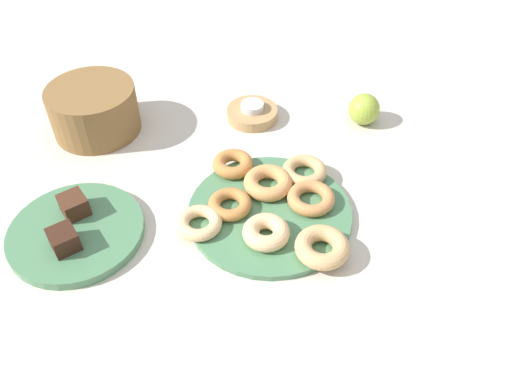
# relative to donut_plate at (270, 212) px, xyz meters

# --- Properties ---
(ground_plane) EXTENTS (2.40, 2.40, 0.00)m
(ground_plane) POSITION_rel_donut_plate_xyz_m (0.00, 0.00, -0.01)
(ground_plane) COLOR beige
(donut_plate) EXTENTS (0.30, 0.30, 0.01)m
(donut_plate) POSITION_rel_donut_plate_xyz_m (0.00, 0.00, 0.00)
(donut_plate) COLOR #4C7F56
(donut_plate) RESTS_ON ground_plane
(donut_0) EXTENTS (0.12, 0.12, 0.03)m
(donut_0) POSITION_rel_donut_plate_xyz_m (0.05, 0.03, 0.02)
(donut_0) COLOR tan
(donut_0) RESTS_ON donut_plate
(donut_1) EXTENTS (0.10, 0.10, 0.02)m
(donut_1) POSITION_rel_donut_plate_xyz_m (-0.04, 0.06, 0.02)
(donut_1) COLOR #BC7A3D
(donut_1) RESTS_ON donut_plate
(donut_2) EXTENTS (0.10, 0.10, 0.02)m
(donut_2) POSITION_rel_donut_plate_xyz_m (0.06, -0.05, 0.02)
(donut_2) COLOR #C6844C
(donut_2) RESTS_ON donut_plate
(donut_3) EXTENTS (0.08, 0.08, 0.03)m
(donut_3) POSITION_rel_donut_plate_xyz_m (-0.06, -0.03, 0.02)
(donut_3) COLOR #EABC84
(donut_3) RESTS_ON donut_plate
(donut_4) EXTENTS (0.09, 0.09, 0.03)m
(donut_4) POSITION_rel_donut_plate_xyz_m (0.06, 0.12, 0.02)
(donut_4) COLOR #BC7A3D
(donut_4) RESTS_ON donut_plate
(donut_5) EXTENTS (0.11, 0.11, 0.03)m
(donut_5) POSITION_rel_donut_plate_xyz_m (-0.04, -0.13, 0.02)
(donut_5) COLOR tan
(donut_5) RESTS_ON donut_plate
(donut_6) EXTENTS (0.11, 0.11, 0.02)m
(donut_6) POSITION_rel_donut_plate_xyz_m (0.12, -0.01, 0.02)
(donut_6) COLOR tan
(donut_6) RESTS_ON donut_plate
(donut_7) EXTENTS (0.09, 0.09, 0.02)m
(donut_7) POSITION_rel_donut_plate_xyz_m (-0.10, 0.08, 0.02)
(donut_7) COLOR #EABC84
(donut_7) RESTS_ON donut_plate
(cake_plate) EXTENTS (0.24, 0.24, 0.02)m
(cake_plate) POSITION_rel_donut_plate_xyz_m (-0.23, 0.26, 0.00)
(cake_plate) COLOR #4C7F56
(cake_plate) RESTS_ON ground_plane
(brownie_near) EXTENTS (0.06, 0.06, 0.04)m
(brownie_near) POSITION_rel_donut_plate_xyz_m (-0.27, 0.24, 0.03)
(brownie_near) COLOR #381E14
(brownie_near) RESTS_ON cake_plate
(brownie_far) EXTENTS (0.06, 0.06, 0.04)m
(brownie_far) POSITION_rel_donut_plate_xyz_m (-0.20, 0.29, 0.03)
(brownie_far) COLOR #472819
(brownie_far) RESTS_ON cake_plate
(candle_holder) EXTENTS (0.11, 0.11, 0.02)m
(candle_holder) POSITION_rel_donut_plate_xyz_m (0.23, 0.19, 0.01)
(candle_holder) COLOR tan
(candle_holder) RESTS_ON ground_plane
(tealight) EXTENTS (0.05, 0.05, 0.01)m
(tealight) POSITION_rel_donut_plate_xyz_m (0.23, 0.19, 0.03)
(tealight) COLOR silver
(tealight) RESTS_ON candle_holder
(basket) EXTENTS (0.23, 0.23, 0.10)m
(basket) POSITION_rel_donut_plate_xyz_m (0.01, 0.45, 0.05)
(basket) COLOR brown
(basket) RESTS_ON ground_plane
(apple) EXTENTS (0.07, 0.07, 0.07)m
(apple) POSITION_rel_donut_plate_xyz_m (0.35, -0.02, 0.03)
(apple) COLOR #93AD38
(apple) RESTS_ON ground_plane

